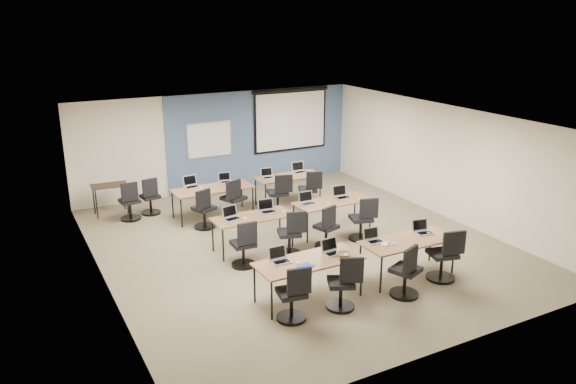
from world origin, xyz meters
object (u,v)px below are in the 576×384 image
task_chair_3 (445,259)px  utility_table (109,189)px  training_table_mid_right (333,203)px  task_chair_11 (309,193)px  laptop_1 (332,250)px  laptop_7 (342,195)px  laptop_9 (226,180)px  laptop_10 (268,175)px  projector_screen (291,116)px  task_chair_8 (204,212)px  whiteboard (209,140)px  spare_chair_a (150,199)px  training_table_front_right (408,242)px  task_chair_1 (344,287)px  laptop_4 (231,216)px  task_chair_0 (293,298)px  laptop_5 (267,209)px  task_chair_9 (234,203)px  spare_chair_b (130,204)px  laptop_6 (308,201)px  laptop_3 (423,230)px  training_table_back_right (288,178)px  task_chair_10 (279,197)px  laptop_2 (373,238)px  training_table_mid_left (253,219)px  laptop_8 (191,184)px  task_chair_4 (244,248)px  training_table_front_left (309,263)px  task_chair_5 (291,237)px  task_chair_6 (327,230)px  laptop_11 (299,170)px  task_chair_7 (363,222)px  laptop_0 (280,258)px  task_chair_2 (406,275)px  training_table_back_left (213,190)px

task_chair_3 → utility_table: 8.09m
training_table_mid_right → task_chair_11: size_ratio=1.81×
laptop_1 → laptop_7: (1.86, 2.52, 0.00)m
laptop_9 → laptop_10: laptop_10 is taller
projector_screen → task_chair_8: 4.72m
whiteboard → spare_chair_a: whiteboard is taller
training_table_front_right → task_chair_1: task_chair_1 is taller
training_table_mid_right → laptop_4: size_ratio=5.22×
task_chair_0 → task_chair_3: (3.15, -0.04, 0.02)m
laptop_5 → task_chair_9: size_ratio=0.34×
task_chair_11 → spare_chair_a: size_ratio=1.03×
spare_chair_b → laptop_6: bearing=-46.2°
task_chair_11 → utility_table: task_chair_11 is taller
laptop_3 → task_chair_11: (-0.14, 4.06, -0.39)m
training_table_back_right → task_chair_10: 0.86m
laptop_2 → laptop_10: 4.68m
training_table_mid_left → laptop_4: (-0.44, 0.08, 0.11)m
laptop_8 → laptop_2: bearing=-76.6°
laptop_3 → training_table_front_right: bearing=-151.1°
laptop_3 → spare_chair_a: bearing=135.5°
laptop_1 → laptop_6: 2.70m
task_chair_4 → laptop_8: laptop_8 is taller
laptop_7 → laptop_10: bearing=110.2°
training_table_front_left → laptop_6: size_ratio=5.47×
task_chair_5 → task_chair_6: (0.85, 0.01, -0.01)m
laptop_8 → laptop_11: size_ratio=1.01×
task_chair_5 → laptop_10: 3.28m
laptop_4 → laptop_8: (-0.01, 2.51, 0.00)m
training_table_mid_left → task_chair_8: bearing=106.5°
task_chair_7 → laptop_0: bearing=-135.6°
training_table_back_right → task_chair_5: (-1.51, -2.97, -0.28)m
task_chair_5 → training_table_mid_left: bearing=146.8°
projector_screen → task_chair_6: projector_screen is taller
laptop_2 → task_chair_7: 1.86m
training_table_mid_right → laptop_9: laptop_9 is taller
task_chair_6 → utility_table: bearing=112.9°
training_table_front_left → laptop_4: 2.52m
training_table_mid_left → task_chair_9: (0.34, 1.83, -0.26)m
whiteboard → laptop_6: bearing=-79.4°
task_chair_2 → laptop_4: task_chair_2 is taller
training_table_front_right → laptop_9: laptop_9 is taller
projector_screen → task_chair_11: (-0.80, -2.50, -1.48)m
training_table_back_left → task_chair_10: (1.53, -0.54, -0.27)m
projector_screen → laptop_10: projector_screen is taller
training_table_mid_left → training_table_back_right: same height
whiteboard → laptop_11: (1.84, -1.73, -0.65)m
laptop_1 → laptop_7: bearing=50.0°
training_table_mid_right → laptop_11: 2.48m
training_table_front_right → task_chair_4: size_ratio=1.88×
training_table_mid_right → task_chair_3: size_ratio=1.75×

